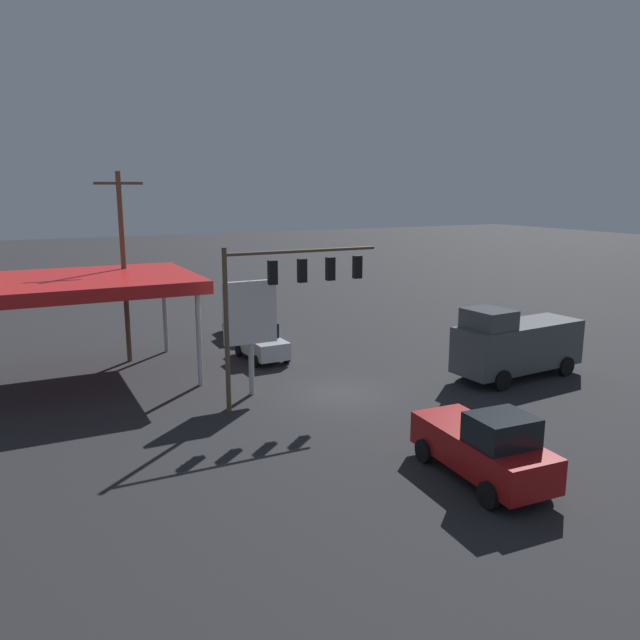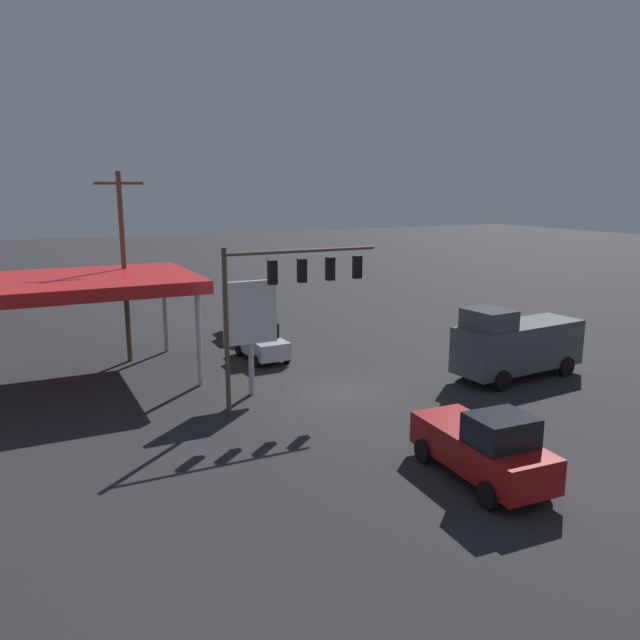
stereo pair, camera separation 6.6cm
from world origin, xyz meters
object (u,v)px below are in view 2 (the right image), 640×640
object	(u,v)px
utility_pole	(124,264)
delivery_truck	(516,344)
price_sign	(250,316)
sedan_waiting	(246,321)
hatchback_crossing	(262,342)
pickup_parked	(484,447)
traffic_signal_assembly	(289,284)

from	to	relation	value
utility_pole	delivery_truck	world-z (taller)	utility_pole
price_sign	sedan_waiting	xyz separation A→B (m)	(-3.68, -10.80, -2.62)
delivery_truck	hatchback_crossing	size ratio (longest dim) A/B	1.81
delivery_truck	sedan_waiting	size ratio (longest dim) A/B	1.55
delivery_truck	pickup_parked	xyz separation A→B (m)	(8.76, 7.84, -0.58)
utility_pole	sedan_waiting	xyz separation A→B (m)	(-7.58, -2.70, -4.29)
traffic_signal_assembly	sedan_waiting	xyz separation A→B (m)	(-2.52, -12.44, -4.19)
price_sign	utility_pole	bearing A→B (deg)	-64.28
utility_pole	pickup_parked	xyz separation A→B (m)	(-7.50, 19.29, -4.13)
price_sign	hatchback_crossing	size ratio (longest dim) A/B	1.34
utility_pole	hatchback_crossing	xyz separation A→B (m)	(-6.47, 2.78, -4.30)
traffic_signal_assembly	pickup_parked	distance (m)	10.66
pickup_parked	price_sign	bearing A→B (deg)	-159.17
delivery_truck	hatchback_crossing	bearing A→B (deg)	-45.76
hatchback_crossing	traffic_signal_assembly	bearing A→B (deg)	-12.89
traffic_signal_assembly	pickup_parked	xyz separation A→B (m)	(-2.44, 9.56, -4.03)
price_sign	hatchback_crossing	world-z (taller)	price_sign
hatchback_crossing	pickup_parked	bearing A→B (deg)	2.11
pickup_parked	traffic_signal_assembly	bearing A→B (deg)	-162.68
delivery_truck	traffic_signal_assembly	bearing A→B (deg)	-12.96
utility_pole	hatchback_crossing	world-z (taller)	utility_pole
delivery_truck	hatchback_crossing	world-z (taller)	delivery_truck
price_sign	pickup_parked	size ratio (longest dim) A/B	0.97
traffic_signal_assembly	sedan_waiting	bearing A→B (deg)	-101.44
traffic_signal_assembly	delivery_truck	xyz separation A→B (m)	(-11.20, 1.72, -3.45)
sedan_waiting	traffic_signal_assembly	bearing A→B (deg)	-9.07
price_sign	hatchback_crossing	distance (m)	6.47
utility_pole	sedan_waiting	size ratio (longest dim) A/B	2.22
sedan_waiting	pickup_parked	distance (m)	21.99
sedan_waiting	pickup_parked	bearing A→B (deg)	2.17
price_sign	delivery_truck	distance (m)	12.94
utility_pole	pickup_parked	world-z (taller)	utility_pole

